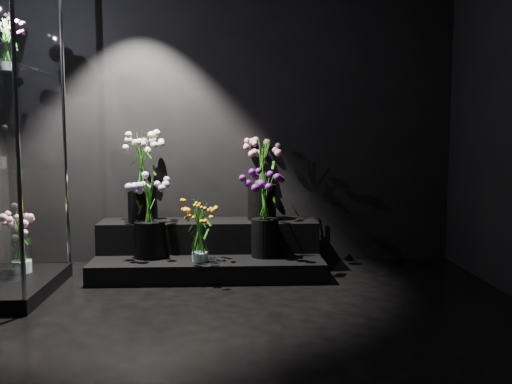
{
  "coord_description": "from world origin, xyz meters",
  "views": [
    {
      "loc": [
        -0.03,
        -3.17,
        1.18
      ],
      "look_at": [
        0.18,
        1.2,
        0.72
      ],
      "focal_mm": 40.0,
      "sensor_mm": 36.0,
      "label": 1
    }
  ],
  "objects": [
    {
      "name": "bouquet_cream_roses",
      "position": [
        -0.77,
        1.71,
        0.86
      ],
      "size": [
        0.42,
        0.42,
        0.76
      ],
      "rotation": [
        0.0,
        0.0,
        -0.03
      ],
      "color": "black",
      "rests_on": "display_riser"
    },
    {
      "name": "bouquet_pink_roses",
      "position": [
        0.26,
        1.77,
        0.81
      ],
      "size": [
        0.44,
        0.44,
        0.7
      ],
      "rotation": [
        0.0,
        0.0,
        0.28
      ],
      "color": "black",
      "rests_on": "display_riser"
    },
    {
      "name": "display_case",
      "position": [
        -1.66,
        0.99,
        1.18
      ],
      "size": [
        0.65,
        1.08,
        2.37
      ],
      "color": "black",
      "rests_on": "floor"
    },
    {
      "name": "wall_back",
      "position": [
        0.0,
        2.0,
        1.4
      ],
      "size": [
        4.0,
        0.0,
        4.0
      ],
      "primitive_type": "plane",
      "rotation": [
        1.57,
        0.0,
        0.0
      ],
      "color": "black",
      "rests_on": "floor"
    },
    {
      "name": "bouquet_orange_bells",
      "position": [
        -0.27,
        1.29,
        0.41
      ],
      "size": [
        0.34,
        0.34,
        0.49
      ],
      "rotation": [
        0.0,
        0.0,
        0.33
      ],
      "color": "white",
      "rests_on": "display_riser"
    },
    {
      "name": "bouquet_lilac",
      "position": [
        -0.68,
        1.47,
        0.52
      ],
      "size": [
        0.36,
        0.36,
        0.65
      ],
      "rotation": [
        0.0,
        0.0,
        0.0
      ],
      "color": "black",
      "rests_on": "display_riser"
    },
    {
      "name": "floor",
      "position": [
        0.0,
        0.0,
        0.0
      ],
      "size": [
        4.0,
        4.0,
        0.0
      ],
      "primitive_type": "plane",
      "color": "black",
      "rests_on": "ground"
    },
    {
      "name": "bouquet_case_magenta",
      "position": [
        -1.63,
        1.1,
        1.82
      ],
      "size": [
        0.23,
        0.23,
        0.38
      ],
      "rotation": [
        0.0,
        0.0,
        0.1
      ],
      "color": "white",
      "rests_on": "display_case"
    },
    {
      "name": "bouquet_purple",
      "position": [
        0.26,
        1.45,
        0.55
      ],
      "size": [
        0.41,
        0.41,
        0.7
      ],
      "rotation": [
        0.0,
        0.0,
        -0.38
      ],
      "color": "black",
      "rests_on": "display_riser"
    },
    {
      "name": "bouquet_case_base_pink",
      "position": [
        -1.62,
        1.18,
        0.36
      ],
      "size": [
        0.36,
        0.36,
        0.48
      ],
      "rotation": [
        0.0,
        0.0,
        -0.09
      ],
      "color": "white",
      "rests_on": "display_case"
    },
    {
      "name": "wall_front",
      "position": [
        0.0,
        -2.0,
        1.4
      ],
      "size": [
        4.0,
        0.0,
        4.0
      ],
      "primitive_type": "plane",
      "rotation": [
        -1.57,
        0.0,
        0.0
      ],
      "color": "black",
      "rests_on": "floor"
    },
    {
      "name": "display_riser",
      "position": [
        -0.21,
        1.63,
        0.17
      ],
      "size": [
        1.87,
        0.83,
        0.42
      ],
      "color": "black",
      "rests_on": "floor"
    }
  ]
}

